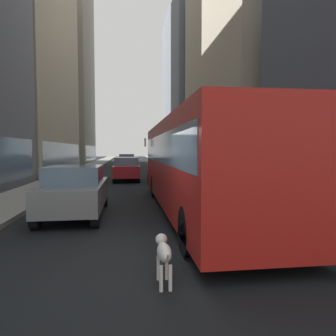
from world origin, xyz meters
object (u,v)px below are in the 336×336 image
object	(u,v)px
car_red_coupe	(126,169)
dalmatian_dog	(164,252)
transit_bus	(197,160)
car_grey_wagon	(76,191)
car_white_van	(163,170)
car_black_suv	(157,160)
car_blue_hatchback	(127,160)
car_silver_sedan	(165,162)

from	to	relation	value
car_red_coupe	dalmatian_dog	size ratio (longest dim) A/B	4.88
transit_bus	car_red_coupe	bearing A→B (deg)	101.83
car_grey_wagon	transit_bus	bearing A→B (deg)	0.93
car_white_van	car_black_suv	bearing A→B (deg)	85.51
transit_bus	car_grey_wagon	world-z (taller)	transit_bus
car_blue_hatchback	dalmatian_dog	bearing A→B (deg)	-88.95
car_black_suv	car_white_van	xyz separation A→B (m)	(-1.60, -20.38, -0.00)
car_red_coupe	car_black_suv	distance (m)	19.46
car_grey_wagon	dalmatian_dog	world-z (taller)	car_grey_wagon
transit_bus	car_silver_sedan	bearing A→B (deg)	85.85
car_black_suv	car_grey_wagon	bearing A→B (deg)	-100.38
transit_bus	car_red_coupe	xyz separation A→B (m)	(-2.40, 11.46, -0.95)
transit_bus	car_white_van	world-z (taller)	transit_bus
car_red_coupe	car_white_van	xyz separation A→B (m)	(2.40, -1.34, -0.00)
car_black_suv	transit_bus	bearing A→B (deg)	-93.00
car_blue_hatchback	car_red_coupe	size ratio (longest dim) A/B	0.98
car_red_coupe	dalmatian_dog	xyz separation A→B (m)	(0.61, -16.84, -0.31)
car_black_suv	car_red_coupe	bearing A→B (deg)	-101.86
car_black_suv	dalmatian_dog	bearing A→B (deg)	-95.40
transit_bus	car_black_suv	xyz separation A→B (m)	(1.60, 30.50, -0.95)
transit_bus	car_blue_hatchback	distance (m)	27.92
car_silver_sedan	dalmatian_dog	xyz separation A→B (m)	(-3.39, -27.45, -0.31)
car_black_suv	car_silver_sedan	bearing A→B (deg)	-90.00
car_blue_hatchback	car_red_coupe	bearing A→B (deg)	-90.00
car_white_van	dalmatian_dog	bearing A→B (deg)	-96.59
transit_bus	car_white_van	distance (m)	10.16
car_grey_wagon	car_white_van	distance (m)	10.94
car_silver_sedan	car_blue_hatchback	bearing A→B (deg)	124.88
car_red_coupe	car_silver_sedan	size ratio (longest dim) A/B	1.20
car_grey_wagon	car_red_coupe	size ratio (longest dim) A/B	0.88
car_grey_wagon	car_blue_hatchback	bearing A→B (deg)	86.71
car_blue_hatchback	car_grey_wagon	xyz separation A→B (m)	(-1.60, -27.86, -0.00)
car_red_coupe	car_white_van	distance (m)	2.75
car_blue_hatchback	car_silver_sedan	size ratio (longest dim) A/B	1.18
transit_bus	car_red_coupe	world-z (taller)	transit_bus
car_white_van	car_silver_sedan	bearing A→B (deg)	82.37
car_black_suv	dalmatian_dog	world-z (taller)	car_black_suv
car_blue_hatchback	car_red_coupe	xyz separation A→B (m)	(0.00, -16.34, -0.00)
car_black_suv	car_silver_sedan	world-z (taller)	same
car_grey_wagon	car_silver_sedan	xyz separation A→B (m)	(5.60, 22.13, 0.00)
car_red_coupe	car_grey_wagon	bearing A→B (deg)	-97.91
car_white_van	dalmatian_dog	distance (m)	15.61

